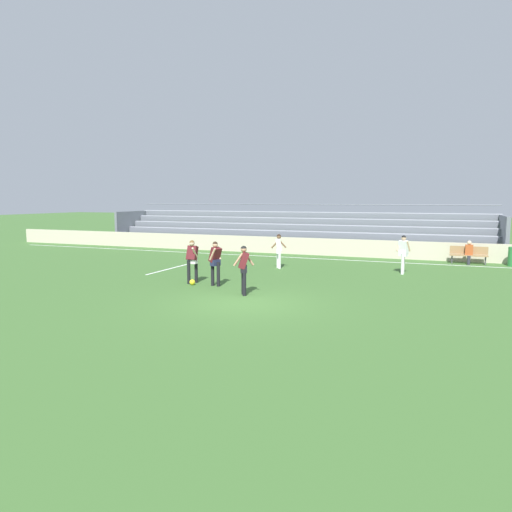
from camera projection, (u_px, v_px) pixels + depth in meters
ground_plane at (244, 303)px, 14.86m from camera, size 160.00×160.00×0.00m
field_line_sideline at (327, 259)px, 25.65m from camera, size 44.00×0.12×0.01m
field_line_penalty_mark at (173, 268)px, 22.36m from camera, size 0.12×4.40×0.01m
sideline_wall at (334, 247)px, 27.09m from camera, size 48.00×0.16×1.01m
bleacher_stand at (290, 229)px, 30.98m from camera, size 25.56×4.22×2.97m
bench_centre_sideline at (469, 253)px, 23.69m from camera, size 1.80×0.40×0.90m
spectator_seated at (469, 251)px, 23.56m from camera, size 0.36×0.42×1.21m
player_dark_trailing_run at (192, 258)px, 18.21m from camera, size 0.44×0.64×1.71m
player_dark_deep_cover at (215, 259)px, 17.61m from camera, size 0.50×0.58×1.71m
player_dark_challenging at (244, 266)px, 15.95m from camera, size 0.65×0.51×1.72m
player_white_wide_left at (403, 251)px, 20.51m from camera, size 0.63×0.48×1.72m
player_white_pressing_high at (279, 248)px, 22.16m from camera, size 0.67×0.50×1.65m
soccer_ball at (192, 282)px, 17.93m from camera, size 0.22×0.22×0.22m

